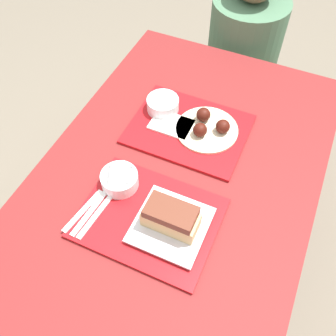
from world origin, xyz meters
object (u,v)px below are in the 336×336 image
object	(u,v)px
bowl_coleslaw_near	(120,179)
person_seated_across	(245,39)
bowl_coleslaw_far	(163,104)
tray_far	(189,129)
tray_near	(149,218)
brisket_sandwich_plate	(171,220)
wings_plate_far	(208,126)

from	to	relation	value
bowl_coleslaw_near	person_seated_across	distance (m)	1.04
bowl_coleslaw_near	bowl_coleslaw_far	distance (m)	0.36
bowl_coleslaw_near	tray_far	bearing A→B (deg)	71.13
tray_near	bowl_coleslaw_near	bearing A→B (deg)	152.53
tray_far	brisket_sandwich_plate	bearing A→B (deg)	-75.39
brisket_sandwich_plate	bowl_coleslaw_far	bearing A→B (deg)	117.32
bowl_coleslaw_near	wings_plate_far	xyz separation A→B (m)	(0.17, 0.33, -0.01)
bowl_coleslaw_near	wings_plate_far	world-z (taller)	wings_plate_far
person_seated_across	bowl_coleslaw_near	bearing A→B (deg)	-96.09
bowl_coleslaw_near	person_seated_across	size ratio (longest dim) A/B	0.18
bowl_coleslaw_near	bowl_coleslaw_far	size ratio (longest dim) A/B	1.00
wings_plate_far	person_seated_across	bearing A→B (deg)	94.98
tray_near	bowl_coleslaw_far	world-z (taller)	bowl_coleslaw_far
bowl_coleslaw_far	bowl_coleslaw_near	bearing A→B (deg)	-87.42
tray_near	bowl_coleslaw_far	size ratio (longest dim) A/B	3.49
person_seated_across	tray_far	bearing A→B (deg)	-90.24
brisket_sandwich_plate	tray_near	bearing A→B (deg)	177.97
brisket_sandwich_plate	wings_plate_far	xyz separation A→B (m)	(-0.04, 0.40, -0.02)
tray_far	wings_plate_far	bearing A→B (deg)	15.64
tray_near	person_seated_across	bearing A→B (deg)	91.26
brisket_sandwich_plate	wings_plate_far	distance (m)	0.40
person_seated_across	tray_near	bearing A→B (deg)	-88.74
brisket_sandwich_plate	wings_plate_far	size ratio (longest dim) A/B	0.94
bowl_coleslaw_near	brisket_sandwich_plate	world-z (taller)	brisket_sandwich_plate
tray_near	wings_plate_far	bearing A→B (deg)	84.77
tray_near	tray_far	xyz separation A→B (m)	(-0.03, 0.38, 0.00)
person_seated_across	bowl_coleslaw_far	bearing A→B (deg)	-100.67
tray_far	bowl_coleslaw_near	xyz separation A→B (m)	(-0.11, -0.31, 0.03)
tray_near	brisket_sandwich_plate	size ratio (longest dim) A/B	1.97
tray_far	brisket_sandwich_plate	world-z (taller)	brisket_sandwich_plate
tray_near	brisket_sandwich_plate	bearing A→B (deg)	-2.03
bowl_coleslaw_near	person_seated_across	world-z (taller)	person_seated_across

